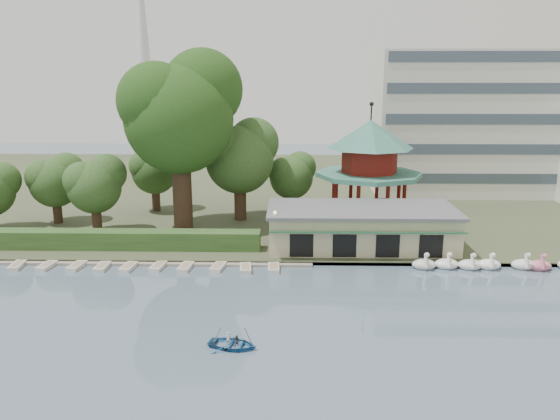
{
  "coord_description": "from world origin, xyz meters",
  "views": [
    {
      "loc": [
        3.07,
        -30.52,
        16.93
      ],
      "look_at": [
        2.0,
        18.0,
        5.0
      ],
      "focal_mm": 35.0,
      "sensor_mm": 36.0,
      "label": 1
    }
  ],
  "objects_px": {
    "pavilion": "(369,161)",
    "rowboat_with_passengers": "(233,341)",
    "dock": "(129,262)",
    "boathouse": "(361,227)",
    "big_tree": "(181,110)"
  },
  "relations": [
    {
      "from": "dock",
      "to": "boathouse",
      "type": "distance_m",
      "value": 22.62
    },
    {
      "from": "dock",
      "to": "rowboat_with_passengers",
      "type": "relative_size",
      "value": 6.76
    },
    {
      "from": "dock",
      "to": "boathouse",
      "type": "relative_size",
      "value": 1.83
    },
    {
      "from": "boathouse",
      "to": "big_tree",
      "type": "height_order",
      "value": "big_tree"
    },
    {
      "from": "big_tree",
      "to": "pavilion",
      "type": "bearing_deg",
      "value": 10.36
    },
    {
      "from": "dock",
      "to": "pavilion",
      "type": "relative_size",
      "value": 2.52
    },
    {
      "from": "boathouse",
      "to": "pavilion",
      "type": "distance_m",
      "value": 11.43
    },
    {
      "from": "boathouse",
      "to": "rowboat_with_passengers",
      "type": "relative_size",
      "value": 3.7
    },
    {
      "from": "pavilion",
      "to": "rowboat_with_passengers",
      "type": "relative_size",
      "value": 2.68
    },
    {
      "from": "boathouse",
      "to": "rowboat_with_passengers",
      "type": "bearing_deg",
      "value": -117.22
    },
    {
      "from": "dock",
      "to": "boathouse",
      "type": "height_order",
      "value": "boathouse"
    },
    {
      "from": "boathouse",
      "to": "pavilion",
      "type": "xyz_separation_m",
      "value": [
        2.0,
        10.03,
        5.11
      ]
    },
    {
      "from": "big_tree",
      "to": "rowboat_with_passengers",
      "type": "relative_size",
      "value": 3.89
    },
    {
      "from": "dock",
      "to": "boathouse",
      "type": "xyz_separation_m",
      "value": [
        22.0,
        4.77,
        2.25
      ]
    },
    {
      "from": "dock",
      "to": "pavilion",
      "type": "distance_m",
      "value": 29.14
    }
  ]
}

